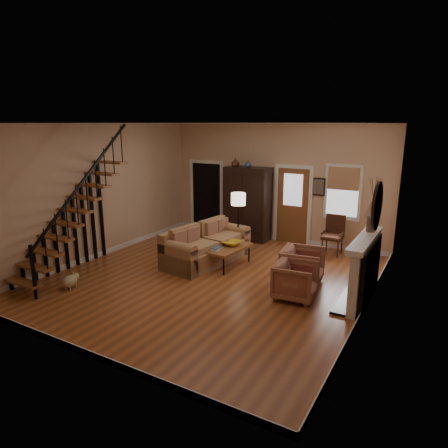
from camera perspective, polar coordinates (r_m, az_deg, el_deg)
The scene contains 15 objects.
room at distance 10.09m, azimuth 1.32°, elevation 3.95°, with size 7.00×7.33×3.30m.
staircase at distance 9.25m, azimuth -21.22°, elevation 2.64°, with size 0.94×2.80×3.20m, color brown, non-canonical shape.
fireplace at distance 7.98m, azimuth 19.68°, elevation -5.37°, with size 0.33×1.95×2.30m.
armoire at distance 11.52m, azimuth 3.37°, elevation 2.91°, with size 1.30×0.60×2.10m, color black, non-canonical shape.
vase_a at distance 11.42m, azimuth 1.64°, elevation 8.79°, with size 0.24×0.24×0.25m, color #4C2619.
vase_b at distance 11.24m, azimuth 3.46°, elevation 8.58°, with size 0.20×0.20×0.21m, color #334C60.
sofa at distance 9.70m, azimuth -2.45°, elevation -2.99°, with size 1.01×2.33×0.87m, color #9E7048, non-canonical shape.
coffee_table at distance 9.48m, azimuth 0.38°, elevation -4.63°, with size 0.73×1.24×0.48m, color brown, non-canonical shape.
bowl at distance 9.49m, azimuth 1.09°, elevation -2.77°, with size 0.43×0.43×0.10m, color gold.
books at distance 9.21m, azimuth -1.19°, elevation -3.46°, with size 0.23×0.31×0.06m, color beige, non-canonical shape.
armchair_left at distance 7.87m, azimuth 10.20°, elevation -7.98°, with size 0.77×0.79×0.72m, color brown.
armchair_right at distance 8.58m, azimuth 11.14°, elevation -5.92°, with size 0.83×0.85×0.77m, color brown.
floor_lamp at distance 10.19m, azimuth 2.03°, elevation -0.00°, with size 0.37×0.37×1.60m, color black, non-canonical shape.
side_chair at distance 10.59m, azimuth 15.26°, elevation -1.58°, with size 0.54×0.54×1.02m, color #3E2013, non-canonical shape.
dog at distance 8.83m, azimuth -21.12°, elevation -7.70°, with size 0.24×0.41×0.29m, color #C5B286, non-canonical shape.
Camera 1 is at (4.33, -6.96, 3.29)m, focal length 32.00 mm.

